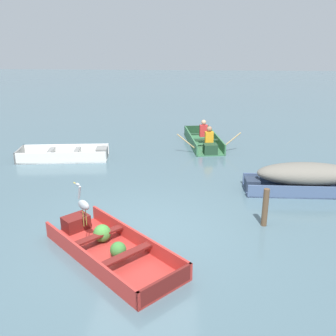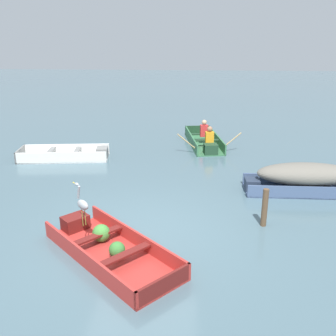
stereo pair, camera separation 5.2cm
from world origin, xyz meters
The scene contains 7 objects.
ground_plane centered at (0.00, 0.00, 0.00)m, with size 80.00×80.00×0.00m, color #47606B.
dinghy_red_foreground centered at (-0.48, -0.77, 0.13)m, with size 2.95×2.88×0.39m.
skiff_slate_blue_near_moored centered at (3.97, 2.47, 0.43)m, with size 3.14×1.00×0.79m.
skiff_white_mid_moored centered at (-3.09, 4.76, 0.13)m, with size 2.99×1.38×0.37m.
rowboat_green_with_crew centered at (1.44, 6.66, 0.20)m, with size 2.23×3.14×0.93m.
heron_on_dinghy centered at (-0.99, -0.47, 0.85)m, with size 0.39×0.36×0.84m.
mooring_post centered at (2.61, 0.53, 0.42)m, with size 0.12×0.12×0.84m, color brown.
Camera 1 is at (1.08, -6.77, 3.82)m, focal length 40.00 mm.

